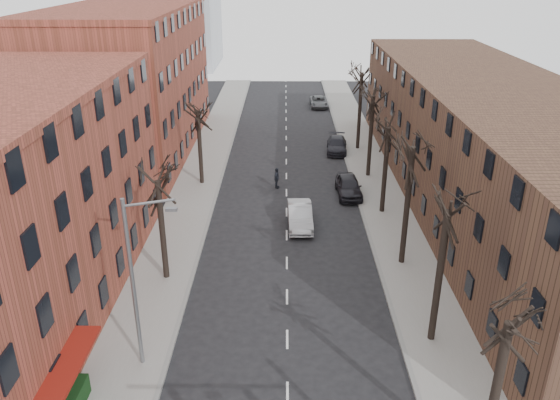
{
  "coord_description": "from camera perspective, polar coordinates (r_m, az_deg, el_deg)",
  "views": [
    {
      "loc": [
        -0.17,
        -11.53,
        18.41
      ],
      "look_at": [
        -0.47,
        21.31,
        4.0
      ],
      "focal_mm": 35.0,
      "sensor_mm": 36.0,
      "label": 1
    }
  ],
  "objects": [
    {
      "name": "streetlight",
      "position": [
        26.27,
        -14.84,
        -7.86
      ],
      "size": [
        2.45,
        0.22,
        9.03
      ],
      "color": "slate",
      "rests_on": "ground"
    },
    {
      "name": "tree_left_b",
      "position": [
        49.67,
        -8.13,
        1.69
      ],
      "size": [
        5.2,
        5.2,
        9.5
      ],
      "primitive_type": null,
      "color": "black",
      "rests_on": "ground"
    },
    {
      "name": "tree_right_b",
      "position": [
        30.87,
        15.45,
        -13.93
      ],
      "size": [
        5.2,
        5.2,
        10.8
      ],
      "primitive_type": null,
      "color": "black",
      "rests_on": "ground"
    },
    {
      "name": "silver_sedan",
      "position": [
        41.1,
        2.1,
        -1.64
      ],
      "size": [
        1.91,
        5.1,
        1.66
      ],
      "primitive_type": "imported",
      "rotation": [
        0.0,
        0.0,
        0.03
      ],
      "color": "#A5A7AC",
      "rests_on": "ground"
    },
    {
      "name": "tree_left_a",
      "position": [
        35.58,
        -11.73,
        -8.02
      ],
      "size": [
        5.2,
        5.2,
        9.5
      ],
      "primitive_type": null,
      "color": "black",
      "rests_on": "ground"
    },
    {
      "name": "building_right",
      "position": [
        46.54,
        20.91,
        5.36
      ],
      "size": [
        12.0,
        50.0,
        10.0
      ],
      "primitive_type": "cube",
      "color": "#503525",
      "rests_on": "ground"
    },
    {
      "name": "sidewalk_right",
      "position": [
        50.68,
        9.76,
        2.12
      ],
      "size": [
        4.0,
        90.0,
        0.15
      ],
      "primitive_type": "cube",
      "color": "gray",
      "rests_on": "ground"
    },
    {
      "name": "parked_car_near",
      "position": [
        46.81,
        7.19,
        1.46
      ],
      "size": [
        2.13,
        5.0,
        1.68
      ],
      "primitive_type": "imported",
      "rotation": [
        0.0,
        0.0,
        0.03
      ],
      "color": "black",
      "rests_on": "ground"
    },
    {
      "name": "parked_car_far",
      "position": [
        76.26,
        4.08,
        10.21
      ],
      "size": [
        2.4,
        5.07,
        1.4
      ],
      "primitive_type": "imported",
      "rotation": [
        0.0,
        0.0,
        0.02
      ],
      "color": "#54585C",
      "rests_on": "ground"
    },
    {
      "name": "tree_right_e",
      "position": [
        51.56,
        9.15,
        2.46
      ],
      "size": [
        5.2,
        5.2,
        10.8
      ],
      "primitive_type": null,
      "color": "black",
      "rests_on": "ground"
    },
    {
      "name": "building_left_far",
      "position": [
        58.86,
        -15.43,
        11.69
      ],
      "size": [
        12.0,
        28.0,
        14.0
      ],
      "primitive_type": "cube",
      "color": "brown",
      "rests_on": "ground"
    },
    {
      "name": "tree_right_f",
      "position": [
        59.02,
        8.09,
        5.28
      ],
      "size": [
        5.2,
        5.2,
        11.6
      ],
      "primitive_type": null,
      "color": "black",
      "rests_on": "ground"
    },
    {
      "name": "pedestrian_crossing",
      "position": [
        47.96,
        -0.35,
        2.31
      ],
      "size": [
        0.74,
        1.16,
        1.84
      ],
      "primitive_type": "imported",
      "rotation": [
        0.0,
        0.0,
        1.28
      ],
      "color": "black",
      "rests_on": "ground"
    },
    {
      "name": "parked_car_mid",
      "position": [
        57.78,
        5.95,
        5.75
      ],
      "size": [
        2.47,
        5.22,
        1.47
      ],
      "primitive_type": "imported",
      "rotation": [
        0.0,
        0.0,
        -0.08
      ],
      "color": "black",
      "rests_on": "ground"
    },
    {
      "name": "sidewalk_left",
      "position": [
        50.62,
        -8.43,
        2.19
      ],
      "size": [
        4.0,
        90.0,
        0.15
      ],
      "primitive_type": "cube",
      "color": "gray",
      "rests_on": "ground"
    },
    {
      "name": "tree_right_d",
      "position": [
        44.29,
        10.57,
        -1.3
      ],
      "size": [
        5.2,
        5.2,
        10.0
      ],
      "primitive_type": null,
      "color": "black",
      "rests_on": "ground"
    },
    {
      "name": "tree_right_c",
      "position": [
        37.33,
        12.54,
        -6.49
      ],
      "size": [
        5.2,
        5.2,
        11.6
      ],
      "primitive_type": null,
      "color": "black",
      "rests_on": "ground"
    }
  ]
}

